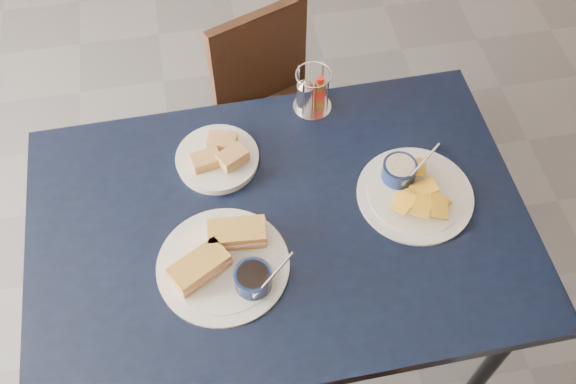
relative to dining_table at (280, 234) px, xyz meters
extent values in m
plane|color=#525358|center=(0.06, 0.03, -0.69)|extent=(6.00, 6.00, 0.00)
cube|color=black|center=(0.00, 0.00, 0.04)|extent=(1.27, 0.86, 0.04)
cylinder|color=black|center=(0.55, -0.34, -0.33)|extent=(0.04, 0.04, 0.71)
cylinder|color=black|center=(-0.55, 0.34, -0.33)|extent=(0.04, 0.04, 0.71)
cylinder|color=black|center=(0.55, 0.34, -0.33)|extent=(0.04, 0.04, 0.71)
cube|color=black|center=(0.12, 0.62, -0.32)|extent=(0.46, 0.45, 0.03)
cylinder|color=black|center=(-0.03, 0.48, -0.51)|extent=(0.03, 0.03, 0.35)
cylinder|color=black|center=(0.26, 0.48, -0.51)|extent=(0.03, 0.03, 0.35)
cylinder|color=black|center=(-0.03, 0.75, -0.51)|extent=(0.03, 0.03, 0.35)
cylinder|color=black|center=(0.26, 0.75, -0.51)|extent=(0.03, 0.03, 0.35)
cube|color=black|center=(0.12, 0.77, -0.11)|extent=(0.35, 0.16, 0.38)
cylinder|color=white|center=(-0.16, -0.10, 0.07)|extent=(0.32, 0.32, 0.01)
cylinder|color=white|center=(-0.16, -0.10, 0.07)|extent=(0.26, 0.26, 0.00)
cube|color=gold|center=(-0.21, -0.11, 0.10)|extent=(0.16, 0.13, 0.04)
cube|color=#D28081|center=(-0.21, -0.11, 0.09)|extent=(0.16, 0.14, 0.01)
cube|color=gold|center=(-0.11, -0.03, 0.10)|extent=(0.15, 0.08, 0.04)
cube|color=#D28081|center=(-0.11, -0.03, 0.09)|extent=(0.15, 0.09, 0.01)
cylinder|color=#091436|center=(-0.09, -0.16, 0.10)|extent=(0.09, 0.09, 0.05)
cylinder|color=black|center=(-0.09, -0.16, 0.11)|extent=(0.08, 0.08, 0.01)
cylinder|color=silver|center=(-0.05, -0.18, 0.14)|extent=(0.11, 0.07, 0.08)
cylinder|color=white|center=(0.36, 0.02, 0.07)|extent=(0.30, 0.30, 0.01)
cylinder|color=white|center=(0.36, 0.02, 0.07)|extent=(0.25, 0.25, 0.00)
cube|color=gold|center=(0.33, -0.01, 0.08)|extent=(0.05, 0.07, 0.03)
cube|color=gold|center=(0.38, 0.02, 0.08)|extent=(0.07, 0.05, 0.02)
cube|color=gold|center=(0.40, -0.02, 0.09)|extent=(0.07, 0.08, 0.02)
cube|color=gold|center=(0.32, -0.02, 0.09)|extent=(0.08, 0.08, 0.02)
cube|color=gold|center=(0.36, 0.08, 0.09)|extent=(0.07, 0.05, 0.02)
cube|color=gold|center=(0.37, 0.07, 0.10)|extent=(0.08, 0.07, 0.02)
cube|color=gold|center=(0.39, -0.06, 0.10)|extent=(0.06, 0.07, 0.02)
cube|color=gold|center=(0.33, 0.09, 0.11)|extent=(0.06, 0.08, 0.02)
cube|color=gold|center=(0.35, -0.05, 0.11)|extent=(0.07, 0.08, 0.01)
cylinder|color=#091436|center=(0.33, 0.08, 0.10)|extent=(0.09, 0.09, 0.05)
cylinder|color=#C6B296|center=(0.33, 0.08, 0.11)|extent=(0.08, 0.08, 0.01)
cylinder|color=silver|center=(0.38, 0.06, 0.14)|extent=(0.11, 0.07, 0.08)
cylinder|color=white|center=(-0.13, 0.22, 0.07)|extent=(0.22, 0.22, 0.02)
cylinder|color=white|center=(-0.13, 0.22, 0.08)|extent=(0.18, 0.18, 0.00)
cube|color=tan|center=(-0.16, 0.20, 0.10)|extent=(0.08, 0.06, 0.03)
cube|color=tan|center=(-0.11, 0.25, 0.11)|extent=(0.09, 0.07, 0.03)
cube|color=tan|center=(-0.09, 0.19, 0.11)|extent=(0.09, 0.08, 0.03)
cylinder|color=silver|center=(0.16, 0.36, 0.07)|extent=(0.11, 0.11, 0.01)
cylinder|color=silver|center=(0.19, 0.40, 0.13)|extent=(0.01, 0.01, 0.13)
cylinder|color=silver|center=(0.13, 0.40, 0.13)|extent=(0.01, 0.01, 0.13)
cylinder|color=silver|center=(0.13, 0.33, 0.13)|extent=(0.01, 0.01, 0.13)
cylinder|color=silver|center=(0.19, 0.33, 0.13)|extent=(0.01, 0.01, 0.13)
torus|color=silver|center=(0.16, 0.36, 0.19)|extent=(0.10, 0.10, 0.00)
cylinder|color=silver|center=(0.14, 0.36, 0.11)|extent=(0.05, 0.05, 0.08)
cone|color=silver|center=(0.14, 0.36, 0.16)|extent=(0.04, 0.04, 0.02)
cylinder|color=brown|center=(0.18, 0.37, 0.11)|extent=(0.03, 0.03, 0.08)
cylinder|color=#A81509|center=(0.18, 0.37, 0.11)|extent=(0.03, 0.03, 0.03)
cylinder|color=#A81509|center=(0.18, 0.37, 0.16)|extent=(0.02, 0.02, 0.02)
camera|label=1|loc=(-0.13, -0.83, 1.45)|focal=40.00mm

